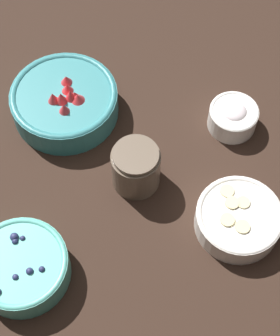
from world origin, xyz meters
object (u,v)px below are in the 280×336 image
object	(u,v)px
bowl_blueberries	(21,266)
bowl_bananas	(238,218)
bowl_strawberries	(65,101)
jar_chocolate	(136,168)
bowl_cream	(233,116)

from	to	relation	value
bowl_blueberries	bowl_bananas	xyz separation A→B (m)	(-0.40, -0.08, -0.00)
bowl_strawberries	bowl_blueberries	bearing A→B (deg)	79.54
bowl_bananas	jar_chocolate	distance (m)	0.22
bowl_strawberries	bowl_bananas	world-z (taller)	bowl_strawberries
bowl_blueberries	bowl_strawberries	bearing A→B (deg)	-100.46
bowl_strawberries	bowl_cream	size ratio (longest dim) A/B	2.20
bowl_bananas	jar_chocolate	bearing A→B (deg)	-29.40
bowl_strawberries	bowl_bananas	distance (m)	0.44
bowl_blueberries	jar_chocolate	xyz separation A→B (m)	(-0.21, -0.19, 0.01)
bowl_bananas	bowl_cream	xyz separation A→B (m)	(-0.02, -0.23, 0.00)
bowl_strawberries	bowl_blueberries	world-z (taller)	bowl_strawberries
bowl_strawberries	jar_chocolate	xyz separation A→B (m)	(-0.15, 0.17, 0.01)
bowl_blueberries	bowl_cream	distance (m)	0.53
bowl_bananas	jar_chocolate	size ratio (longest dim) A/B	1.64
bowl_blueberries	bowl_cream	size ratio (longest dim) A/B	1.69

